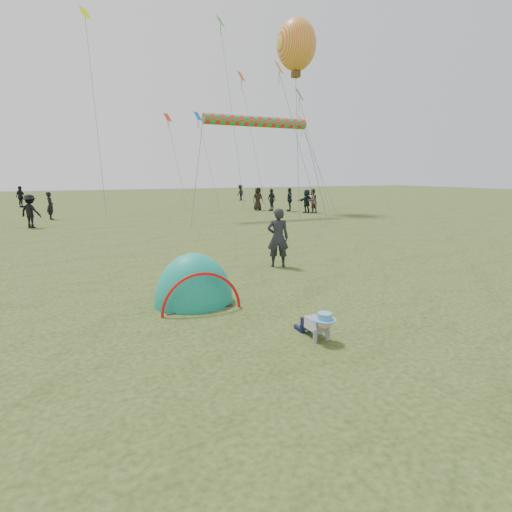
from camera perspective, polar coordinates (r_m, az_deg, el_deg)
name	(u,v)px	position (r m, az deg, el deg)	size (l,w,h in m)	color
ground	(338,318)	(8.21, 11.61, -8.64)	(140.00, 140.00, 0.00)	#1C3611
crawling_toddler	(317,324)	(7.09, 8.77, -9.53)	(0.49, 0.70, 0.54)	black
popup_tent	(194,303)	(9.03, -8.81, -6.64)	(1.75, 1.44, 2.26)	#117868
standing_adult	(278,238)	(12.19, 3.15, 2.63)	(0.66, 0.43, 1.81)	black
crowd_person_2	(271,200)	(30.97, 2.21, 8.04)	(1.00, 0.41, 1.70)	#1F2630
crowd_person_4	(258,199)	(31.40, 0.26, 8.18)	(0.87, 0.57, 1.79)	black
crowd_person_6	(50,206)	(28.12, -27.33, 6.40)	(0.62, 0.41, 1.71)	black
crowd_person_7	(312,201)	(29.49, 8.03, 7.80)	(0.85, 0.66, 1.75)	#432C28
crowd_person_8	(289,200)	(30.66, 4.81, 8.04)	(1.04, 0.43, 1.77)	black
crowd_person_9	(31,211)	(24.21, -29.51, 5.59)	(1.13, 0.65, 1.75)	black
crowd_person_11	(307,201)	(29.74, 7.23, 7.80)	(1.57, 0.50, 1.69)	black
crowd_person_14	(21,197)	(39.49, -30.57, 7.31)	(1.05, 0.44, 1.80)	black
crowd_person_15	(240,193)	(43.04, -2.25, 9.05)	(1.08, 0.62, 1.67)	black
balloon_kite	(296,48)	(31.51, 5.78, 27.48)	(2.76, 2.76, 3.87)	gold
rainbow_tube_kite	(256,122)	(26.01, 0.06, 18.66)	(0.64, 0.64, 6.88)	red
diamond_kite_0	(241,76)	(38.90, -2.14, 24.30)	(0.94, 0.94, 0.00)	#DE441D
diamond_kite_1	(279,67)	(26.60, 3.30, 25.31)	(0.79, 0.79, 0.00)	orange
diamond_kite_2	(302,121)	(33.33, 6.56, 18.56)	(1.05, 1.05, 0.00)	yellow
diamond_kite_3	(220,21)	(40.72, -5.11, 30.42)	(1.02, 1.02, 0.00)	green
diamond_kite_4	(198,116)	(35.21, -8.32, 19.17)	(0.80, 0.80, 0.00)	blue
diamond_kite_7	(168,117)	(34.91, -12.51, 18.77)	(0.72, 0.72, 0.00)	red
diamond_kite_8	(85,12)	(35.36, -23.27, 29.34)	(0.89, 0.89, 0.00)	#F4FF09
diamond_kite_9	(299,94)	(37.13, 6.18, 22.04)	(1.21, 1.21, 0.00)	#2C8A48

